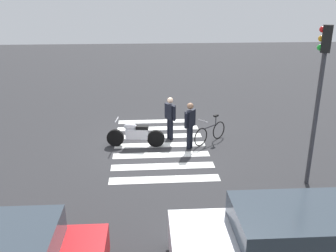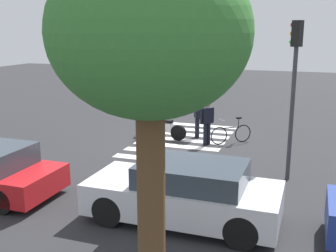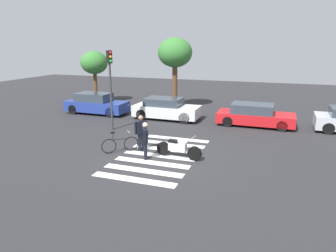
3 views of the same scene
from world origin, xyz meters
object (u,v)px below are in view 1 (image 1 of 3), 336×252
(officer_on_foot, at_px, (170,116))
(traffic_light_pole, at_px, (320,83))
(officer_by_motorcycle, at_px, (190,123))
(car_white_van, at_px, (284,242))
(police_motorcycle, at_px, (136,135))
(leaning_bicycle, at_px, (210,133))

(officer_on_foot, xyz_separation_m, traffic_light_pole, (-3.73, 3.79, 2.08))
(officer_by_motorcycle, distance_m, car_white_van, 6.48)
(officer_on_foot, relative_size, traffic_light_pole, 0.36)
(police_motorcycle, xyz_separation_m, traffic_light_pole, (-5.03, 3.16, 2.56))
(officer_by_motorcycle, height_order, traffic_light_pole, traffic_light_pole)
(car_white_van, height_order, traffic_light_pole, traffic_light_pole)
(leaning_bicycle, relative_size, officer_on_foot, 0.82)
(car_white_van, bearing_deg, leaning_bicycle, -88.36)
(leaning_bicycle, height_order, car_white_van, car_white_van)
(officer_on_foot, bearing_deg, car_white_van, 102.80)
(leaning_bicycle, distance_m, car_white_van, 6.92)
(police_motorcycle, xyz_separation_m, car_white_van, (-2.97, 6.71, 0.23))
(police_motorcycle, distance_m, officer_on_foot, 1.52)
(officer_on_foot, height_order, traffic_light_pole, traffic_light_pole)
(police_motorcycle, relative_size, officer_on_foot, 1.28)
(officer_by_motorcycle, bearing_deg, car_white_van, 99.22)
(officer_by_motorcycle, distance_m, traffic_light_pole, 4.68)
(officer_on_foot, bearing_deg, police_motorcycle, 25.82)
(car_white_van, distance_m, traffic_light_pole, 4.72)
(police_motorcycle, height_order, traffic_light_pole, traffic_light_pole)
(police_motorcycle, relative_size, leaning_bicycle, 1.56)
(leaning_bicycle, bearing_deg, officer_by_motorcycle, 31.83)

